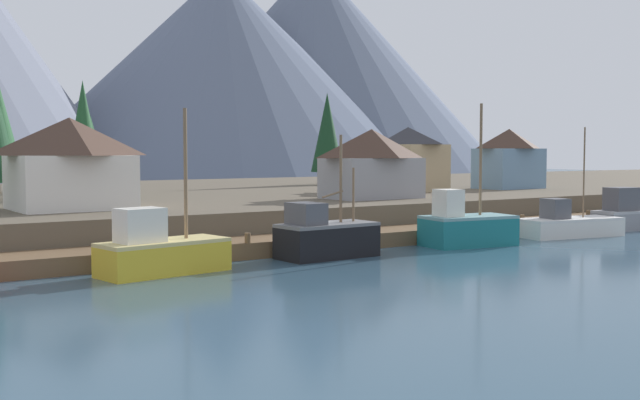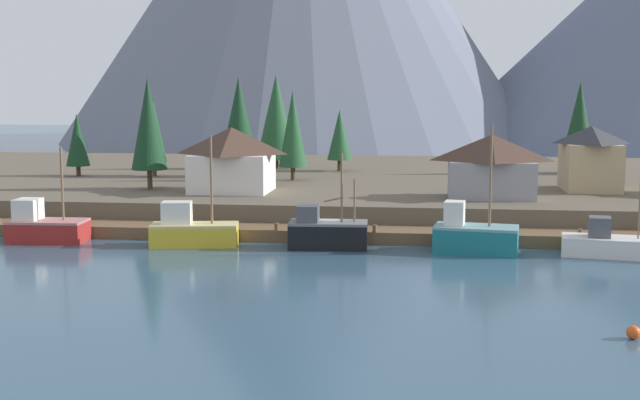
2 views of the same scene
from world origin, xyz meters
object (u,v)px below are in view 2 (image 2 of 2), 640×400
(fishing_boat_teal, at_px, (474,236))
(conifer_mid_right, at_px, (77,140))
(fishing_boat_red, at_px, (45,227))
(conifer_near_left, at_px, (239,121))
(fishing_boat_white, at_px, (617,245))
(channel_buoy, at_px, (633,332))
(house_grey, at_px, (491,166))
(fishing_boat_yellow, at_px, (192,231))
(house_tan, at_px, (590,158))
(conifer_near_right, at_px, (276,117))
(conifer_back_left, at_px, (579,121))
(house_white, at_px, (232,159))
(fishing_boat_black, at_px, (326,232))
(conifer_centre, at_px, (340,135))
(conifer_far_left, at_px, (148,124))
(conifer_mid_left, at_px, (153,130))
(conifer_back_right, at_px, (293,129))

(fishing_boat_teal, distance_m, conifer_mid_right, 52.06)
(fishing_boat_red, bearing_deg, conifer_near_left, 69.21)
(fishing_boat_white, xyz_separation_m, channel_buoy, (-3.95, -21.43, -0.52))
(fishing_boat_white, bearing_deg, house_grey, 130.28)
(fishing_boat_teal, distance_m, fishing_boat_white, 10.52)
(fishing_boat_yellow, xyz_separation_m, house_tan, (34.65, 20.73, 4.53))
(conifer_near_right, xyz_separation_m, conifer_back_left, (36.61, -1.89, -0.34))
(conifer_near_left, bearing_deg, house_grey, -30.29)
(fishing_boat_yellow, bearing_deg, fishing_boat_white, -9.39)
(fishing_boat_teal, distance_m, house_white, 27.51)
(fishing_boat_yellow, relative_size, house_grey, 1.09)
(conifer_near_left, bearing_deg, fishing_boat_red, -108.73)
(fishing_boat_black, height_order, fishing_boat_white, fishing_boat_white)
(fishing_boat_red, distance_m, conifer_mid_right, 29.61)
(fishing_boat_black, xyz_separation_m, conifer_centre, (-2.60, 36.81, 5.66))
(fishing_boat_white, bearing_deg, conifer_near_right, 138.93)
(conifer_far_left, xyz_separation_m, channel_buoy, (37.55, -37.93, -8.67))
(fishing_boat_red, bearing_deg, conifer_mid_right, 105.77)
(conifer_near_right, bearing_deg, conifer_centre, -16.07)
(fishing_boat_teal, xyz_separation_m, conifer_back_left, (14.36, 37.74, 7.41))
(conifer_near_left, height_order, conifer_mid_right, conifer_near_left)
(conifer_near_left, bearing_deg, house_white, -80.36)
(conifer_mid_left, distance_m, conifer_back_left, 49.84)
(conifer_near_right, bearing_deg, house_tan, -28.42)
(conifer_mid_left, distance_m, conifer_far_left, 13.24)
(conifer_near_left, distance_m, conifer_mid_right, 18.92)
(fishing_boat_red, height_order, fishing_boat_teal, fishing_boat_teal)
(conifer_near_right, distance_m, channel_buoy, 68.22)
(conifer_centre, bearing_deg, conifer_back_right, -110.29)
(fishing_boat_teal, bearing_deg, house_tan, 67.47)
(fishing_boat_white, distance_m, house_white, 36.69)
(fishing_boat_yellow, relative_size, conifer_near_left, 0.78)
(house_white, xyz_separation_m, conifer_mid_left, (-12.32, 13.61, 2.07))
(conifer_near_right, distance_m, conifer_back_right, 13.99)
(conifer_near_left, bearing_deg, fishing_boat_teal, -49.90)
(house_tan, bearing_deg, fishing_boat_white, -95.36)
(fishing_boat_teal, bearing_deg, fishing_boat_white, 7.47)
(conifer_mid_left, height_order, conifer_far_left, conifer_far_left)
(fishing_boat_red, relative_size, conifer_mid_right, 1.08)
(house_white, distance_m, conifer_mid_left, 18.48)
(conifer_near_left, height_order, conifer_far_left, conifer_near_left)
(fishing_boat_white, bearing_deg, house_tan, 94.11)
(fishing_boat_yellow, height_order, conifer_back_left, conifer_back_left)
(fishing_boat_yellow, relative_size, house_tan, 1.23)
(fishing_boat_black, distance_m, house_grey, 19.46)
(house_grey, bearing_deg, fishing_boat_yellow, -151.18)
(fishing_boat_red, height_order, fishing_boat_yellow, fishing_boat_yellow)
(fishing_boat_black, relative_size, fishing_boat_white, 0.87)
(house_tan, bearing_deg, conifer_near_left, 167.06)
(conifer_back_right, bearing_deg, house_grey, -32.00)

